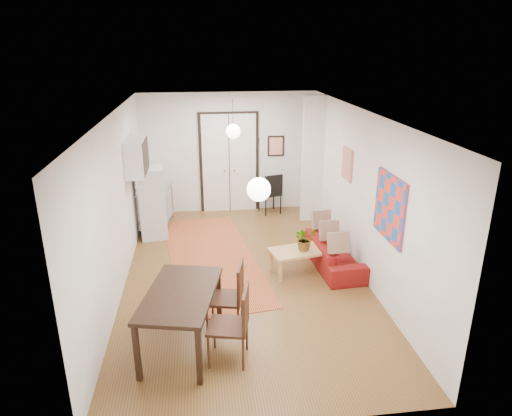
{
  "coord_description": "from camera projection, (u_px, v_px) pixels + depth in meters",
  "views": [
    {
      "loc": [
        -0.71,
        -7.34,
        3.95
      ],
      "look_at": [
        0.23,
        0.08,
        1.25
      ],
      "focal_mm": 32.0,
      "sensor_mm": 36.0,
      "label": 1
    }
  ],
  "objects": [
    {
      "name": "poster_back",
      "position": [
        276.0,
        146.0,
        11.11
      ],
      "size": [
        0.4,
        0.03,
        0.5
      ],
      "primitive_type": "cube",
      "color": "red",
      "rests_on": "wall_back"
    },
    {
      "name": "bowl",
      "position": [
        152.0,
        190.0,
        9.76
      ],
      "size": [
        0.29,
        0.29,
        0.06
      ],
      "primitive_type": "imported",
      "rotation": [
        0.0,
        0.0,
        -0.32
      ],
      "color": "beige",
      "rests_on": "kitchen_counter"
    },
    {
      "name": "double_doors",
      "position": [
        229.0,
        164.0,
        11.09
      ],
      "size": [
        1.44,
        0.06,
        2.5
      ],
      "primitive_type": "cube",
      "color": "white",
      "rests_on": "wall_back"
    },
    {
      "name": "painting_popart",
      "position": [
        390.0,
        207.0,
        6.8
      ],
      "size": [
        0.05,
        1.0,
        1.0
      ],
      "primitive_type": "cube",
      "color": "red",
      "rests_on": "wall_right"
    },
    {
      "name": "print_left",
      "position": [
        132.0,
        148.0,
        9.24
      ],
      "size": [
        0.03,
        0.44,
        0.54
      ],
      "primitive_type": "cube",
      "color": "#9E7042",
      "rests_on": "wall_left"
    },
    {
      "name": "sofa",
      "position": [
        333.0,
        253.0,
        8.54
      ],
      "size": [
        0.8,
        1.82,
        0.52
      ],
      "primitive_type": "imported",
      "rotation": [
        0.0,
        0.0,
        1.63
      ],
      "color": "maroon",
      "rests_on": "floor"
    },
    {
      "name": "floor",
      "position": [
        244.0,
        275.0,
        8.28
      ],
      "size": [
        7.0,
        7.0,
        0.0
      ],
      "primitive_type": "plane",
      "color": "brown",
      "rests_on": "ground"
    },
    {
      "name": "wall_front",
      "position": [
        278.0,
        312.0,
        4.52
      ],
      "size": [
        4.2,
        0.02,
        2.9
      ],
      "primitive_type": "cube",
      "color": "white",
      "rests_on": "floor"
    },
    {
      "name": "stub_partition",
      "position": [
        313.0,
        160.0,
        10.38
      ],
      "size": [
        0.5,
        0.1,
        2.9
      ],
      "primitive_type": "cube",
      "color": "white",
      "rests_on": "floor"
    },
    {
      "name": "dining_chair_near",
      "position": [
        224.0,
        288.0,
        6.62
      ],
      "size": [
        0.6,
        0.76,
        1.05
      ],
      "rotation": [
        0.0,
        0.0,
        -1.79
      ],
      "color": "#3C1F13",
      "rests_on": "floor"
    },
    {
      "name": "pendant_back",
      "position": [
        233.0,
        131.0,
        9.38
      ],
      "size": [
        0.3,
        0.3,
        0.8
      ],
      "color": "white",
      "rests_on": "ceiling"
    },
    {
      "name": "wall_right",
      "position": [
        362.0,
        194.0,
        8.04
      ],
      "size": [
        0.02,
        7.0,
        2.9
      ],
      "primitive_type": "cube",
      "color": "white",
      "rests_on": "floor"
    },
    {
      "name": "coffee_table",
      "position": [
        299.0,
        253.0,
        8.23
      ],
      "size": [
        1.11,
        0.76,
        0.45
      ],
      "rotation": [
        0.0,
        0.0,
        0.21
      ],
      "color": "tan",
      "rests_on": "floor"
    },
    {
      "name": "black_side_chair",
      "position": [
        269.0,
        188.0,
        11.22
      ],
      "size": [
        0.57,
        0.58,
        1.01
      ],
      "rotation": [
        0.0,
        0.0,
        3.43
      ],
      "color": "black",
      "rests_on": "floor"
    },
    {
      "name": "soap_bottle",
      "position": [
        154.0,
        180.0,
        10.25
      ],
      "size": [
        0.12,
        0.12,
        0.2
      ],
      "primitive_type": "imported",
      "rotation": [
        0.0,
        0.0,
        -0.32
      ],
      "color": "#508AAE",
      "rests_on": "kitchen_counter"
    },
    {
      "name": "potted_plant",
      "position": [
        305.0,
        238.0,
        8.15
      ],
      "size": [
        0.42,
        0.46,
        0.44
      ],
      "primitive_type": "imported",
      "rotation": [
        0.0,
        0.0,
        0.21
      ],
      "color": "#365F2A",
      "rests_on": "coffee_table"
    },
    {
      "name": "fridge",
      "position": [
        152.0,
        203.0,
        9.65
      ],
      "size": [
        0.61,
        0.61,
        1.54
      ],
      "primitive_type": "cube",
      "rotation": [
        0.0,
        0.0,
        0.14
      ],
      "color": "silver",
      "rests_on": "floor"
    },
    {
      "name": "ceiling",
      "position": [
        242.0,
        113.0,
        7.29
      ],
      "size": [
        4.2,
        7.0,
        0.02
      ],
      "primitive_type": "cube",
      "color": "silver",
      "rests_on": "wall_back"
    },
    {
      "name": "dining_chair_far",
      "position": [
        227.0,
        315.0,
        5.96
      ],
      "size": [
        0.6,
        0.76,
        1.05
      ],
      "rotation": [
        0.0,
        0.0,
        -1.79
      ],
      "color": "#3C1F13",
      "rests_on": "floor"
    },
    {
      "name": "pendant_front",
      "position": [
        259.0,
        189.0,
        5.65
      ],
      "size": [
        0.3,
        0.3,
        0.8
      ],
      "color": "white",
      "rests_on": "ceiling"
    },
    {
      "name": "kilim_rug",
      "position": [
        212.0,
        257.0,
        8.94
      ],
      "size": [
        2.13,
        4.39,
        0.01
      ],
      "primitive_type": "cube",
      "rotation": [
        0.0,
        0.0,
        0.13
      ],
      "color": "#B8622E",
      "rests_on": "floor"
    },
    {
      "name": "wall_back",
      "position": [
        229.0,
        153.0,
        11.05
      ],
      "size": [
        4.2,
        0.02,
        2.9
      ],
      "primitive_type": "cube",
      "color": "white",
      "rests_on": "floor"
    },
    {
      "name": "dining_table",
      "position": [
        181.0,
        298.0,
        6.07
      ],
      "size": [
        1.19,
        1.69,
        0.85
      ],
      "rotation": [
        0.0,
        0.0,
        -0.22
      ],
      "color": "black",
      "rests_on": "floor"
    },
    {
      "name": "painting_abstract",
      "position": [
        347.0,
        164.0,
        8.66
      ],
      "size": [
        0.05,
        0.5,
        0.6
      ],
      "primitive_type": "cube",
      "color": "beige",
      "rests_on": "wall_right"
    },
    {
      "name": "kitchen_counter",
      "position": [
        155.0,
        201.0,
        10.17
      ],
      "size": [
        0.8,
        1.34,
        0.97
      ],
      "rotation": [
        0.0,
        0.0,
        -0.14
      ],
      "color": "silver",
      "rests_on": "floor"
    },
    {
      "name": "wall_left",
      "position": [
        117.0,
        204.0,
        7.54
      ],
      "size": [
        0.02,
        7.0,
        2.9
      ],
      "primitive_type": "cube",
      "color": "white",
      "rests_on": "floor"
    },
    {
      "name": "wall_cabinet",
      "position": [
        137.0,
        156.0,
        8.81
      ],
      "size": [
        0.35,
        1.0,
        0.7
      ],
      "primitive_type": "cube",
      "color": "white",
      "rests_on": "wall_left"
    }
  ]
}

